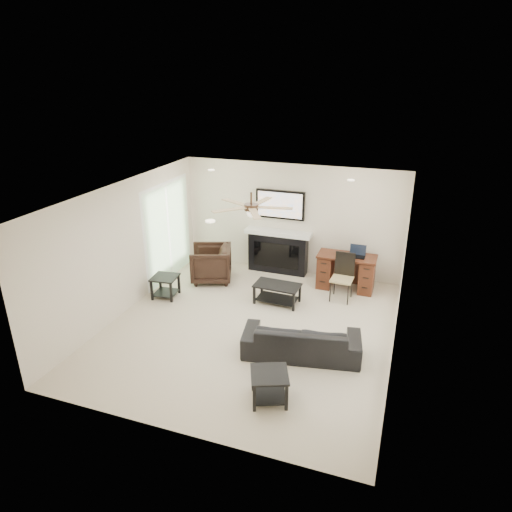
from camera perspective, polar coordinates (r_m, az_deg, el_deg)
The scene contains 10 objects.
room_shell at distance 7.69m, azimuth 0.67°, elevation 1.91°, with size 5.50×5.54×2.52m.
sofa at distance 7.59m, azimuth 5.71°, elevation -10.35°, with size 1.91×0.75×0.56m, color black.
armchair at distance 10.11m, azimuth -5.66°, elevation -0.95°, with size 0.84×0.87×0.79m, color black.
coffee_table at distance 9.17m, azimuth 2.66°, elevation -4.73°, with size 0.90×0.50×0.40m, color black.
end_table_near at distance 6.66m, azimuth 1.67°, elevation -16.01°, with size 0.52×0.52×0.45m, color black.
end_table_left at distance 9.58m, azimuth -11.25°, elevation -3.77°, with size 0.50×0.50×0.45m, color black.
fireplace_unit at distance 10.30m, azimuth 2.78°, elevation 2.91°, with size 1.52×0.34×1.91m, color black.
desk at distance 9.87m, azimuth 11.18°, elevation -1.98°, with size 1.22×0.56×0.76m, color #381D0E.
desk_chair at distance 9.33m, azimuth 10.70°, elevation -2.69°, with size 0.42×0.44×0.97m, color black.
laptop at distance 9.64m, azimuth 12.54°, elevation 0.51°, with size 0.33×0.24×0.23m, color black.
Camera 1 is at (2.49, -6.76, 4.33)m, focal length 32.00 mm.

